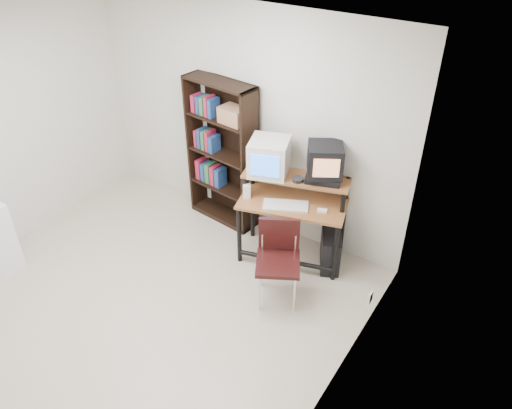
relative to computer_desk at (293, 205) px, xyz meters
The scene contains 17 objects.
floor 1.96m from the computer_desk, 118.41° to the right, with size 4.00×4.00×0.01m, color beige.
ceiling 2.66m from the computer_desk, 118.41° to the right, with size 4.00×4.00×0.01m, color white.
back_wall 1.14m from the computer_desk, 156.45° to the left, with size 4.00×0.01×2.60m, color beige.
right_wall 2.07m from the computer_desk, 55.20° to the right, with size 0.01×4.00×2.60m, color beige.
computer_desk is the anchor object (origin of this frame).
crt_monitor 0.58m from the computer_desk, behind, with size 0.51×0.51×0.38m.
vcr 0.45m from the computer_desk, 34.89° to the left, with size 0.36×0.26×0.08m, color black.
crt_tv 0.61m from the computer_desk, 38.10° to the left, with size 0.47×0.47×0.33m.
cd_spindle 0.32m from the computer_desk, 24.21° to the left, with size 0.12×0.12×0.05m, color #26262B.
keyboard 0.15m from the computer_desk, 97.63° to the right, with size 0.47×0.21×0.04m, color beige.
mousepad 0.33m from the computer_desk, ahead, with size 0.22×0.18×0.01m, color black.
mouse 0.35m from the computer_desk, ahead, with size 0.10×0.06×0.03m, color white.
desk_speaker 0.51m from the computer_desk, 154.89° to the right, with size 0.08×0.07×0.17m, color beige.
pc_tower 0.65m from the computer_desk, 11.61° to the left, with size 0.20×0.45×0.42m, color black.
school_chair 0.66m from the computer_desk, 73.20° to the right, with size 0.58×0.58×0.85m.
bookshelf 1.13m from the computer_desk, 167.57° to the left, with size 0.92×0.40×1.77m.
wall_outlet 1.27m from the computer_desk, 22.83° to the right, with size 0.02×0.08×0.12m, color beige.
Camera 1 is at (2.93, -2.30, 3.64)m, focal length 35.00 mm.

